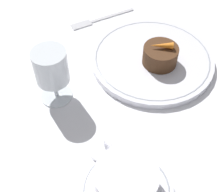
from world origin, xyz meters
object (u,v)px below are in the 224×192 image
(wine_glass, at_px, (51,70))
(dessert_cake, at_px, (160,55))
(fork, at_px, (96,20))
(coffee_cup, at_px, (126,180))
(dinner_plate, at_px, (152,59))

(wine_glass, distance_m, dessert_cake, 0.23)
(wine_glass, height_order, fork, wine_glass)
(dessert_cake, bearing_deg, coffee_cup, 137.72)
(coffee_cup, distance_m, wine_glass, 0.24)
(fork, distance_m, dessert_cake, 0.22)
(coffee_cup, bearing_deg, dinner_plate, -39.03)
(fork, relative_size, dessert_cake, 2.33)
(dinner_plate, height_order, wine_glass, wine_glass)
(wine_glass, bearing_deg, dinner_plate, -89.90)
(dinner_plate, distance_m, wine_glass, 0.23)
(dinner_plate, bearing_deg, fork, 14.61)
(fork, bearing_deg, dessert_cake, -165.68)
(coffee_cup, bearing_deg, dessert_cake, -42.28)
(wine_glass, bearing_deg, dessert_cake, -95.15)
(coffee_cup, height_order, dessert_cake, coffee_cup)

